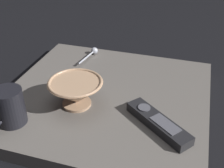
{
  "coord_description": "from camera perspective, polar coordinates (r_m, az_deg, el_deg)",
  "views": [
    {
      "loc": [
        0.22,
        -0.66,
        0.51
      ],
      "look_at": [
        0.01,
        0.03,
        0.06
      ],
      "focal_mm": 45.66,
      "sensor_mm": 36.0,
      "label": 1
    }
  ],
  "objects": [
    {
      "name": "coffee_mug",
      "position": [
        0.75,
        -19.89,
        -4.38
      ],
      "size": [
        0.07,
        0.11,
        0.1
      ],
      "color": "black",
      "rests_on": "table"
    },
    {
      "name": "cereal_bowl",
      "position": [
        0.78,
        -7.23,
        -1.56
      ],
      "size": [
        0.15,
        0.15,
        0.08
      ],
      "color": "tan",
      "rests_on": "table"
    },
    {
      "name": "table",
      "position": [
        0.85,
        -1.16,
        -3.11
      ],
      "size": [
        0.59,
        0.57,
        0.04
      ],
      "color": "#5B5651",
      "rests_on": "ground"
    },
    {
      "name": "teaspoon",
      "position": [
        1.06,
        -3.84,
        6.41
      ],
      "size": [
        0.03,
        0.13,
        0.03
      ],
      "color": "#A3A5B2",
      "rests_on": "table"
    },
    {
      "name": "tv_remote_near",
      "position": [
        0.72,
        9.17,
        -7.62
      ],
      "size": [
        0.18,
        0.16,
        0.03
      ],
      "color": "black",
      "rests_on": "table"
    },
    {
      "name": "ground_plane",
      "position": [
        0.86,
        -1.14,
        -4.23
      ],
      "size": [
        6.0,
        6.0,
        0.0
      ],
      "primitive_type": "plane",
      "color": "black"
    }
  ]
}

